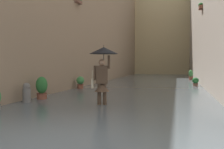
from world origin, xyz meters
name	(u,v)px	position (x,y,z in m)	size (l,w,h in m)	color
ground_plane	(149,84)	(0.00, -14.74, 0.00)	(73.69, 73.69, 0.00)	#605B56
flood_water	(149,83)	(0.00, -14.74, 0.05)	(7.74, 35.48, 0.09)	#515B60
building_facade_right	(92,12)	(4.37, -14.73, 5.44)	(2.04, 33.48, 10.89)	gray
building_facade_far	(162,29)	(0.00, -30.38, 6.09)	(10.54, 1.80, 12.18)	tan
person_wading	(103,65)	(0.36, -4.22, 1.41)	(0.96, 0.96, 2.07)	#4C4233
potted_plant_near_right	(42,88)	(3.01, -4.91, 0.51)	(0.44, 0.44, 0.96)	brown
potted_plant_mid_left	(191,75)	(-3.14, -18.75, 0.49)	(0.36, 0.36, 0.95)	brown
potted_plant_near_left	(195,82)	(-3.11, -12.41, 0.35)	(0.39, 0.39, 0.62)	brown
potted_plant_mid_right	(80,83)	(3.12, -9.19, 0.43)	(0.42, 0.42, 0.77)	brown
mooring_bollard	(27,94)	(3.08, -4.02, 0.39)	(0.29, 0.29, 0.78)	slate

